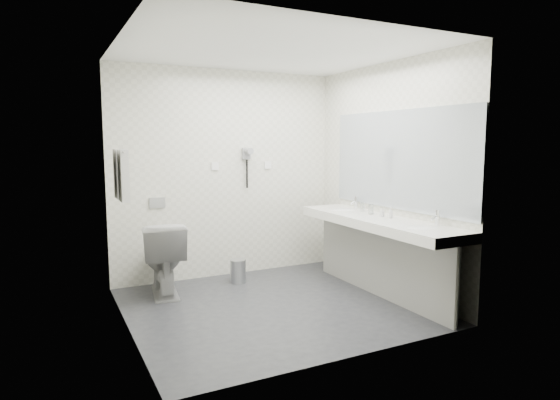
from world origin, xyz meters
TOP-DOWN VIEW (x-y plane):
  - floor at (0.00, 0.00)m, footprint 2.80×2.80m
  - ceiling at (0.00, 0.00)m, footprint 2.80×2.80m
  - wall_back at (0.00, 1.30)m, footprint 2.80×0.00m
  - wall_front at (0.00, -1.30)m, footprint 2.80×0.00m
  - wall_left at (-1.40, 0.00)m, footprint 0.00×2.60m
  - wall_right at (1.40, 0.00)m, footprint 0.00×2.60m
  - vanity_counter at (1.12, -0.20)m, footprint 0.55×2.20m
  - vanity_panel at (1.15, -0.20)m, footprint 0.03×2.15m
  - vanity_post_near at (1.18, -1.24)m, footprint 0.06×0.06m
  - vanity_post_far at (1.18, 0.84)m, footprint 0.06×0.06m
  - mirror at (1.39, -0.20)m, footprint 0.02×2.20m
  - basin_near at (1.12, -0.85)m, footprint 0.40×0.31m
  - basin_far at (1.12, 0.45)m, footprint 0.40×0.31m
  - faucet_near at (1.32, -0.85)m, footprint 0.04×0.04m
  - faucet_far at (1.32, 0.45)m, footprint 0.04×0.04m
  - soap_bottle_a at (1.19, -0.19)m, footprint 0.05×0.05m
  - soap_bottle_c at (1.22, -0.30)m, footprint 0.05×0.05m
  - glass_left at (1.21, 0.02)m, footprint 0.07×0.07m
  - glass_right at (1.24, 0.22)m, footprint 0.07×0.07m
  - toilet at (-0.89, 0.89)m, footprint 0.55×0.84m
  - flush_plate at (-0.85, 1.29)m, footprint 0.18×0.02m
  - pedal_bin at (-0.02, 0.91)m, footprint 0.23×0.23m
  - bin_lid at (-0.02, 0.91)m, footprint 0.19×0.19m
  - towel_rail at (-1.35, 0.55)m, footprint 0.02×0.62m
  - towel_near at (-1.34, 0.41)m, footprint 0.07×0.24m
  - towel_far at (-1.34, 0.69)m, footprint 0.07×0.24m
  - dryer_cradle at (0.25, 1.27)m, footprint 0.10×0.04m
  - dryer_barrel at (0.25, 1.20)m, footprint 0.08×0.14m
  - dryer_cord at (0.25, 1.26)m, footprint 0.02×0.02m
  - switch_plate_a at (-0.15, 1.29)m, footprint 0.09×0.02m
  - switch_plate_b at (0.55, 1.29)m, footprint 0.09×0.02m

SIDE VIEW (x-z plane):
  - floor at x=0.00m, z-range 0.00..0.00m
  - pedal_bin at x=-0.02m, z-range 0.00..0.26m
  - bin_lid at x=-0.02m, z-range 0.26..0.28m
  - vanity_panel at x=1.15m, z-range 0.00..0.75m
  - vanity_post_near at x=1.18m, z-range 0.00..0.75m
  - vanity_post_far at x=1.18m, z-range 0.00..0.75m
  - toilet at x=-0.89m, z-range 0.00..0.80m
  - vanity_counter at x=1.12m, z-range 0.75..0.85m
  - basin_near at x=1.12m, z-range 0.81..0.86m
  - basin_far at x=1.12m, z-range 0.81..0.86m
  - soap_bottle_a at x=1.19m, z-range 0.85..0.94m
  - glass_left at x=1.21m, z-range 0.85..0.95m
  - glass_right at x=1.24m, z-range 0.85..0.96m
  - soap_bottle_c at x=1.22m, z-range 0.85..0.97m
  - faucet_near at x=1.32m, z-range 0.85..1.00m
  - faucet_far at x=1.32m, z-range 0.85..1.00m
  - flush_plate at x=-0.85m, z-range 0.89..1.01m
  - wall_back at x=0.00m, z-range -0.15..2.65m
  - wall_front at x=0.00m, z-range -0.15..2.65m
  - wall_left at x=-1.40m, z-range -0.05..2.55m
  - wall_right at x=1.40m, z-range -0.05..2.55m
  - dryer_cord at x=0.25m, z-range 1.07..1.43m
  - towel_near at x=-1.34m, z-range 1.09..1.57m
  - towel_far at x=-1.34m, z-range 1.09..1.57m
  - switch_plate_a at x=-0.15m, z-range 1.31..1.40m
  - switch_plate_b at x=0.55m, z-range 1.31..1.40m
  - mirror at x=1.39m, z-range 0.92..1.98m
  - dryer_cradle at x=0.25m, z-range 1.43..1.57m
  - dryer_barrel at x=0.25m, z-range 1.49..1.57m
  - towel_rail at x=-1.35m, z-range 1.54..1.56m
  - ceiling at x=0.00m, z-range 2.50..2.50m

